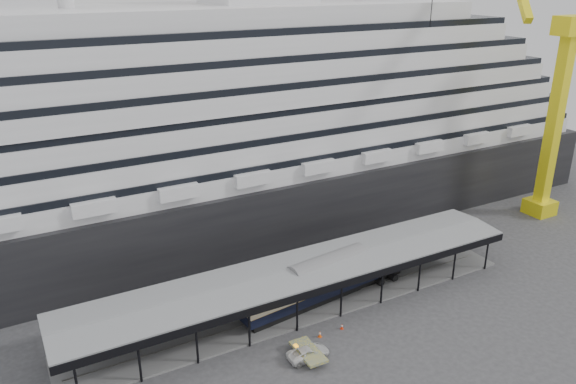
# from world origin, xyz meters

# --- Properties ---
(ground) EXTENTS (200.00, 200.00, 0.00)m
(ground) POSITION_xyz_m (0.00, 0.00, 0.00)
(ground) COLOR #38383B
(ground) RESTS_ON ground
(cruise_ship) EXTENTS (130.00, 30.00, 43.90)m
(cruise_ship) POSITION_xyz_m (0.05, 32.00, 18.35)
(cruise_ship) COLOR black
(cruise_ship) RESTS_ON ground
(platform_canopy) EXTENTS (56.00, 9.18, 5.30)m
(platform_canopy) POSITION_xyz_m (0.00, 5.00, 2.36)
(platform_canopy) COLOR slate
(platform_canopy) RESTS_ON ground
(crane_yellow) EXTENTS (23.83, 18.78, 47.60)m
(crane_yellow) POSITION_xyz_m (47.06, 10.54, 19.96)
(crane_yellow) COLOR yellow
(crane_yellow) RESTS_ON ground
(port_truck) EXTENTS (4.52, 2.14, 1.25)m
(port_truck) POSITION_xyz_m (-4.24, -3.79, 0.62)
(port_truck) COLOR silver
(port_truck) RESTS_ON ground
(pullman_carriage) EXTENTS (23.96, 5.92, 23.33)m
(pullman_carriage) POSITION_xyz_m (3.66, 5.00, 2.82)
(pullman_carriage) COLOR black
(pullman_carriage) RESTS_ON ground
(traffic_cone_left) EXTENTS (0.49, 0.49, 0.75)m
(traffic_cone_left) POSITION_xyz_m (-1.30, -1.33, 0.37)
(traffic_cone_left) COLOR #FB530D
(traffic_cone_left) RESTS_ON ground
(traffic_cone_mid) EXTENTS (0.38, 0.38, 0.71)m
(traffic_cone_mid) POSITION_xyz_m (-4.22, -3.89, 0.35)
(traffic_cone_mid) COLOR #F44A0D
(traffic_cone_mid) RESTS_ON ground
(traffic_cone_right) EXTENTS (0.44, 0.44, 0.68)m
(traffic_cone_right) POSITION_xyz_m (1.62, -1.25, 0.34)
(traffic_cone_right) COLOR red
(traffic_cone_right) RESTS_ON ground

